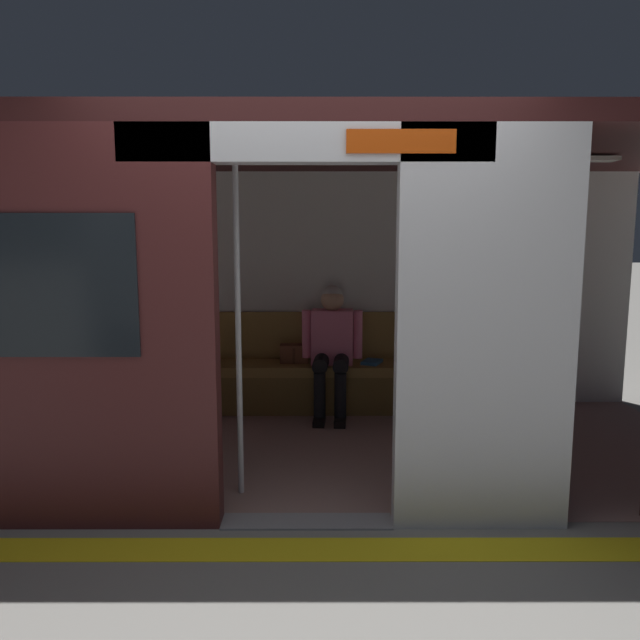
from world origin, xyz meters
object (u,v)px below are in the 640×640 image
(person_seated, at_px, (332,341))
(book, at_px, (372,362))
(handbag, at_px, (294,353))
(train_car, at_px, (301,248))
(grab_pole_door, at_px, (238,324))
(bench_seat, at_px, (312,375))

(person_seated, distance_m, book, 0.44)
(person_seated, xyz_separation_m, handbag, (0.35, -0.13, -0.14))
(train_car, bearing_deg, grab_pole_door, 65.09)
(train_car, xyz_separation_m, handbag, (0.10, -1.08, -1.00))
(train_car, distance_m, book, 1.62)
(person_seated, bearing_deg, handbag, -20.03)
(bench_seat, distance_m, handbag, 0.26)
(bench_seat, relative_size, book, 13.12)
(book, distance_m, grab_pole_door, 2.16)
(person_seated, bearing_deg, book, -167.75)
(handbag, bearing_deg, person_seated, 159.97)
(handbag, relative_size, grab_pole_door, 0.12)
(train_car, bearing_deg, bench_seat, -93.74)
(train_car, bearing_deg, handbag, -84.88)
(person_seated, relative_size, book, 5.34)
(book, height_order, grab_pole_door, grab_pole_door)
(person_seated, distance_m, handbag, 0.39)
(person_seated, height_order, handbag, person_seated)
(person_seated, xyz_separation_m, book, (-0.37, -0.08, -0.21))
(handbag, bearing_deg, book, 176.39)
(person_seated, height_order, grab_pole_door, grab_pole_door)
(train_car, relative_size, grab_pole_door, 2.92)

